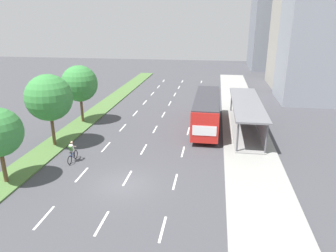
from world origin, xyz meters
TOP-DOWN VIEW (x-y plane):
  - ground_plane at (0.00, 0.00)m, footprint 140.00×140.00m
  - median_strip at (-8.30, 20.00)m, footprint 2.60×52.00m
  - sidewalk_right at (9.25, 20.00)m, footprint 4.50×52.00m
  - lane_divider_left at (-3.50, 17.01)m, footprint 0.14×45.02m
  - lane_divider_center at (0.00, 17.01)m, footprint 0.14×45.02m
  - lane_divider_right at (3.50, 17.01)m, footprint 0.14×45.02m
  - bus_shelter at (9.53, 12.86)m, footprint 2.90×13.49m
  - bus at (5.25, 13.00)m, footprint 2.54×11.29m
  - cyclist at (-5.13, 3.06)m, footprint 0.46×1.82m
  - median_tree_second at (-8.18, 5.90)m, footprint 4.05×4.05m
  - median_tree_third at (-8.40, 12.73)m, footprint 3.87×3.87m
  - building_near_right at (18.76, 26.82)m, footprint 7.83×8.27m
  - building_mid_right at (20.13, 37.52)m, footprint 9.71×9.46m
  - building_far_right at (19.57, 57.86)m, footprint 11.65×13.12m
  - building_tall_right at (19.01, 74.31)m, footprint 7.04×8.40m

SIDE VIEW (x-z plane):
  - ground_plane at x=0.00m, z-range 0.00..0.00m
  - lane_divider_left at x=-3.50m, z-range 0.00..0.01m
  - lane_divider_center at x=0.00m, z-range 0.00..0.01m
  - lane_divider_right at x=3.50m, z-range 0.00..0.01m
  - median_strip at x=-8.30m, z-range 0.00..0.12m
  - sidewalk_right at x=9.25m, z-range 0.00..0.15m
  - cyclist at x=-5.13m, z-range -0.06..1.65m
  - bus_shelter at x=9.53m, z-range 0.43..3.29m
  - bus at x=5.25m, z-range 0.38..3.75m
  - median_tree_third at x=-8.40m, z-range 1.28..7.48m
  - median_tree_second at x=-8.18m, z-range 1.29..7.70m
  - building_near_right at x=18.76m, z-range 0.00..16.56m
  - building_mid_right at x=20.13m, z-range 0.00..17.43m
  - building_tall_right at x=19.01m, z-range 0.00..24.23m
  - building_far_right at x=19.57m, z-range 0.00..25.93m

